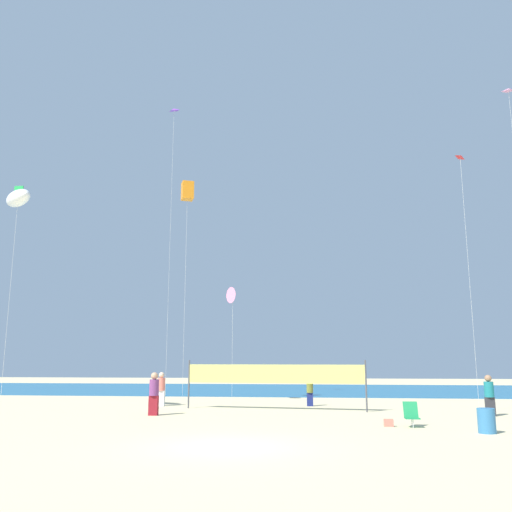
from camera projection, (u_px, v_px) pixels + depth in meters
ground_plane at (226, 447)px, 15.11m from camera, size 120.00×120.00×0.00m
ocean_band at (287, 389)px, 45.21m from camera, size 120.00×20.00×0.01m
beachgoer_plum_shirt at (154, 392)px, 23.94m from camera, size 0.43×0.43×1.86m
beachgoer_coral_shirt at (161, 388)px, 28.80m from camera, size 0.40×0.40×1.77m
beachgoer_teal_shirt at (489, 394)px, 23.63m from camera, size 0.40×0.40×1.76m
beachgoer_olive_shirt at (310, 390)px, 28.76m from camera, size 0.35×0.35×1.52m
folding_beach_chair at (411, 414)px, 19.71m from camera, size 0.52×0.65×0.89m
trash_barrel at (486, 421)px, 17.99m from camera, size 0.58×0.58×0.81m
volleyball_net at (274, 376)px, 26.65m from camera, size 8.92×1.26×2.40m
beach_handbag at (389, 423)px, 19.76m from camera, size 0.34×0.17×0.27m
kite_red_diamond at (461, 170)px, 27.53m from camera, size 0.39×0.39×12.79m
kite_orange_box at (187, 191)px, 32.52m from camera, size 0.89×0.89×12.97m
kite_pink_diamond at (509, 98)px, 28.22m from camera, size 0.59×0.61×16.47m
kite_violet_diamond at (174, 116)px, 37.15m from camera, size 0.77×0.78×19.58m
kite_pink_delta at (233, 295)px, 32.46m from camera, size 0.87×0.89×6.72m
kite_white_inflatable at (18, 198)px, 26.29m from camera, size 2.24×2.01×10.76m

